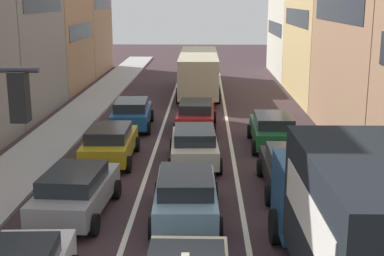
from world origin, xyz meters
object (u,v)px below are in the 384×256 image
at_px(removalist_box_truck, 354,219).
at_px(sedan_left_lane_fourth, 132,113).
at_px(sedan_left_lane_third, 110,143).
at_px(sedan_right_lane_behind_truck, 291,168).
at_px(bus_mid_queue_primary, 199,70).
at_px(wagon_right_lane_far, 273,129).
at_px(hatchback_centre_lane_third, 194,145).
at_px(sedan_centre_lane_second, 186,194).
at_px(coupe_centre_lane_fourth, 196,115).
at_px(wagon_left_lane_second, 76,191).

height_order(removalist_box_truck, sedan_left_lane_fourth, removalist_box_truck).
distance_m(sedan_left_lane_third, sedan_right_lane_behind_truck, 7.61).
relative_size(removalist_box_truck, bus_mid_queue_primary, 0.74).
xyz_separation_m(removalist_box_truck, wagon_right_lane_far, (-0.14, 12.85, -1.18)).
bearing_deg(bus_mid_queue_primary, sedan_right_lane_behind_truck, -170.05).
relative_size(sedan_left_lane_third, sedan_left_lane_fourth, 0.99).
relative_size(hatchback_centre_lane_third, wagon_right_lane_far, 1.01).
bearing_deg(sedan_right_lane_behind_truck, sedan_centre_lane_second, 126.24).
bearing_deg(coupe_centre_lane_fourth, sedan_centre_lane_second, -179.36).
xyz_separation_m(removalist_box_truck, hatchback_centre_lane_third, (-3.61, 10.17, -1.18)).
bearing_deg(wagon_right_lane_far, removalist_box_truck, -178.89).
height_order(wagon_right_lane_far, bus_mid_queue_primary, bus_mid_queue_primary).
xyz_separation_m(sedan_centre_lane_second, bus_mid_queue_primary, (0.09, 21.53, 0.96)).
bearing_deg(wagon_left_lane_second, sedan_left_lane_third, 2.54).
xyz_separation_m(removalist_box_truck, coupe_centre_lane_fourth, (-3.66, 15.92, -1.18)).
distance_m(removalist_box_truck, sedan_left_lane_fourth, 17.69).
height_order(hatchback_centre_lane_third, sedan_right_lane_behind_truck, same).
distance_m(sedan_left_lane_third, sedan_left_lane_fourth, 5.84).
xyz_separation_m(sedan_left_lane_fourth, wagon_right_lane_far, (6.82, -3.37, 0.00)).
distance_m(wagon_left_lane_second, bus_mid_queue_primary, 21.63).
bearing_deg(sedan_centre_lane_second, wagon_right_lane_far, -25.18).
bearing_deg(wagon_left_lane_second, sedan_centre_lane_second, -90.27).
bearing_deg(coupe_centre_lane_fourth, wagon_left_lane_second, 163.80).
bearing_deg(sedan_left_lane_third, bus_mid_queue_primary, -12.93).
bearing_deg(sedan_centre_lane_second, bus_mid_queue_primary, -1.93).
height_order(coupe_centre_lane_fourth, sedan_left_lane_fourth, same).
relative_size(sedan_left_lane_third, bus_mid_queue_primary, 0.41).
relative_size(coupe_centre_lane_fourth, sedan_left_lane_fourth, 0.99).
bearing_deg(sedan_right_lane_behind_truck, removalist_box_truck, -178.34).
relative_size(wagon_left_lane_second, sedan_right_lane_behind_truck, 1.02).
relative_size(removalist_box_truck, coupe_centre_lane_fourth, 1.79).
xyz_separation_m(hatchback_centre_lane_third, bus_mid_queue_primary, (-0.05, 15.89, 0.96)).
distance_m(wagon_left_lane_second, sedan_right_lane_behind_truck, 7.35).
bearing_deg(wagon_right_lane_far, bus_mid_queue_primary, 15.41).
height_order(hatchback_centre_lane_third, coupe_centre_lane_fourth, same).
bearing_deg(hatchback_centre_lane_third, sedan_centre_lane_second, 176.43).
bearing_deg(sedan_left_lane_fourth, bus_mid_queue_primary, -20.80).
height_order(wagon_left_lane_second, sedan_left_lane_third, same).
xyz_separation_m(wagon_left_lane_second, coupe_centre_lane_fourth, (3.48, 11.17, 0.00)).
height_order(removalist_box_truck, hatchback_centre_lane_third, removalist_box_truck).
distance_m(sedan_right_lane_behind_truck, bus_mid_queue_primary, 19.27).
bearing_deg(coupe_centre_lane_fourth, sedan_left_lane_fourth, 85.86).
xyz_separation_m(wagon_left_lane_second, sedan_left_lane_third, (0.07, 5.64, 0.00)).
bearing_deg(sedan_centre_lane_second, removalist_box_truck, -142.11).
xyz_separation_m(removalist_box_truck, sedan_centre_lane_second, (-3.75, 4.54, -1.18)).
relative_size(wagon_left_lane_second, sedan_left_lane_fourth, 1.01).
xyz_separation_m(sedan_right_lane_behind_truck, wagon_right_lane_far, (0.05, 5.71, 0.00)).
bearing_deg(sedan_left_lane_third, sedan_centre_lane_second, -151.02).
bearing_deg(sedan_left_lane_third, sedan_right_lane_behind_truck, -115.89).
height_order(coupe_centre_lane_fourth, sedan_right_lane_behind_truck, same).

